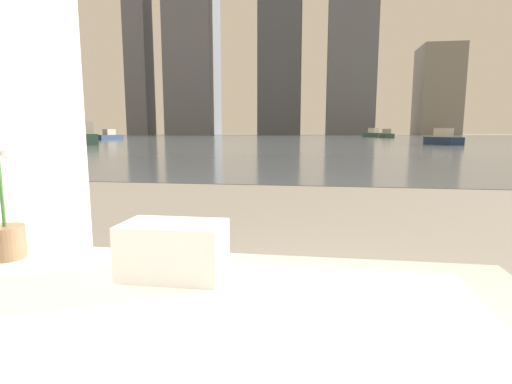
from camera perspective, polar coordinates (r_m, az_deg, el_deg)
The scene contains 12 objects.
potted_orchid at distance 1.57m, azimuth -32.25°, elevation -4.45°, with size 0.12×0.12×0.43m.
towel_stack at distance 1.20m, azimuth -11.69°, elevation -8.05°, with size 0.29×0.18×0.16m.
harbor_water at distance 62.33m, azimuth 8.36°, elevation 7.66°, with size 180.00×110.00×0.01m.
harbor_boat_0 at distance 49.86m, azimuth -20.21°, elevation 7.50°, with size 2.17×3.46×1.23m.
harbor_boat_1 at distance 65.65m, azimuth 18.15°, elevation 7.80°, with size 1.83×3.83×1.38m.
harbor_boat_2 at distance 32.77m, azimuth 25.16°, elevation 6.88°, with size 2.12×3.44×1.22m.
harbor_boat_3 at distance 71.61m, azimuth 16.41°, elevation 7.96°, with size 3.36×4.27×1.55m.
harbor_boat_4 at distance 32.92m, azimuth -23.20°, elevation 7.30°, with size 3.81×4.68×1.71m.
skyline_tower_0 at distance 133.91m, azimuth -16.61°, elevation 22.38°, with size 6.66×6.83×67.05m.
skyline_tower_1 at distance 125.70m, azimuth -9.03°, elevation 18.26°, with size 13.76×13.72×44.34m.
skyline_tower_3 at distance 120.72m, azimuth 13.45°, elevation 19.03°, with size 12.89×13.19×46.39m.
skyline_tower_4 at distance 123.18m, azimuth 24.49°, elevation 12.97°, with size 10.46×12.60×23.73m.
Camera 1 is at (0.31, -0.32, 1.00)m, focal length 28.00 mm.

